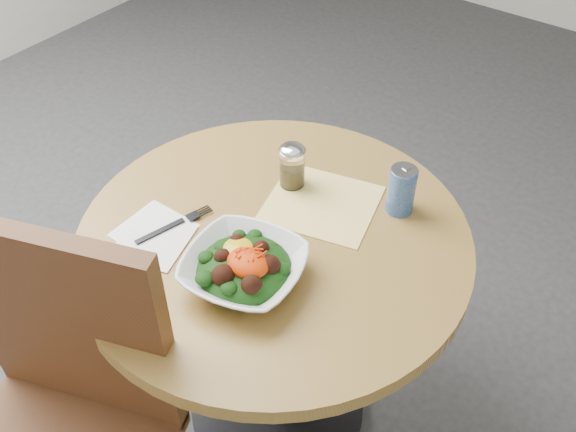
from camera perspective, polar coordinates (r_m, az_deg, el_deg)
The scene contains 9 objects.
ground at distance 2.05m, azimuth -0.95°, elevation -16.66°, with size 6.00×6.00×0.00m, color #313134.
table at distance 1.60m, azimuth -1.18°, elevation -6.60°, with size 0.90×0.90×0.75m.
chair at distance 1.47m, azimuth -19.33°, elevation -16.73°, with size 0.56×0.56×0.99m.
cloth_napkin at distance 1.53m, azimuth 3.00°, elevation 1.12°, with size 0.25×0.23×0.00m, color #E6B20C.
paper_napkins at distance 1.48m, azimuth -11.87°, elevation -1.72°, with size 0.19×0.20×0.00m.
salad_bowl at distance 1.34m, azimuth -3.92°, elevation -4.60°, with size 0.29×0.29×0.09m.
fork at distance 1.49m, azimuth -9.86°, elevation -0.67°, with size 0.07×0.19×0.00m.
spice_shaker at distance 1.55m, azimuth 0.37°, elevation 4.49°, with size 0.07×0.07×0.12m.
beverage_can at distance 1.50m, azimuth 10.06°, elevation 2.31°, with size 0.06×0.06×0.12m.
Camera 1 is at (0.64, -0.81, 1.77)m, focal length 40.00 mm.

